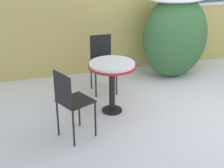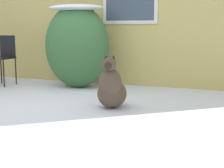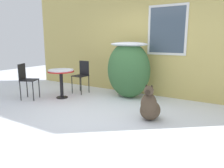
% 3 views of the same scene
% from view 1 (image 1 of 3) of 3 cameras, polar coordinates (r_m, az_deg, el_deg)
% --- Properties ---
extents(shrub_left, '(1.21, 0.77, 1.48)m').
position_cam_1_polar(shrub_left, '(6.21, 10.49, 8.02)').
color(shrub_left, '#386638').
rests_on(shrub_left, ground_plane).
extents(patio_table, '(0.68, 0.68, 0.76)m').
position_cam_1_polar(patio_table, '(4.86, 0.00, 2.08)').
color(patio_table, black).
rests_on(patio_table, ground_plane).
extents(patio_chair_near_table, '(0.39, 0.39, 0.92)m').
position_cam_1_polar(patio_chair_near_table, '(5.59, -1.59, 4.00)').
color(patio_chair_near_table, black).
rests_on(patio_chair_near_table, ground_plane).
extents(patio_chair_far_side, '(0.51, 0.51, 0.92)m').
position_cam_1_polar(patio_chair_far_side, '(4.27, -6.79, -2.76)').
color(patio_chair_far_side, black).
rests_on(patio_chair_far_side, ground_plane).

